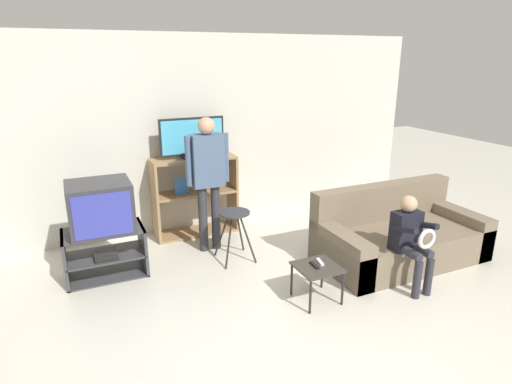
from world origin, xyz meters
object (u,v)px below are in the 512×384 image
Objects in this scene: remote_control_white at (320,262)px; person_standing_adult at (208,172)px; tv_stand at (105,253)px; television_main at (100,207)px; folding_stool at (234,220)px; remote_control_black at (314,265)px; media_shelf at (195,195)px; couch at (398,237)px; person_seated_child at (411,236)px; television_flat at (192,139)px; snack_table at (317,271)px.

person_standing_adult is (-0.64, 1.50, 0.62)m from remote_control_white.
television_main is (0.00, -0.01, 0.54)m from tv_stand.
tv_stand is 0.54m from television_main.
folding_stool is 4.20× the size of remote_control_black.
tv_stand is 5.84× the size of remote_control_white.
media_shelf is (1.24, 0.73, 0.28)m from tv_stand.
media_shelf is at bearing 139.08° from couch.
remote_control_black is 1.06m from person_seated_child.
television_main reaches higher than folding_stool.
person_standing_adult is (-0.18, 0.39, 0.51)m from folding_stool.
media_shelf is at bearing 108.66° from remote_control_black.
television_flat is 0.63m from person_standing_adult.
remote_control_black is (1.81, -1.36, 0.11)m from tv_stand.
television_flat reaches higher than snack_table.
snack_table is 0.07m from remote_control_black.
media_shelf is 0.72m from person_standing_adult.
folding_stool is at bearing -78.79° from media_shelf.
folding_stool is 4.20× the size of remote_control_white.
person_seated_child is at bearing -28.34° from tv_stand.
person_standing_adult reaches higher than television_flat.
person_standing_adult is at bearing 110.52° from snack_table.
television_flat reaches higher than remote_control_black.
tv_stand is 1.39× the size of folding_stool.
folding_stool reaches higher than remote_control_white.
folding_stool is (0.19, -0.95, -0.05)m from media_shelf.
television_main is 2.35m from remote_control_white.
couch is (1.38, 0.41, -0.05)m from snack_table.
couch reaches higher than remote_control_white.
snack_table is 1.05m from person_seated_child.
couch is 1.99× the size of person_seated_child.
couch is (1.97, -1.71, -0.27)m from media_shelf.
couch is (1.31, 0.35, -0.11)m from remote_control_white.
television_flat is 2.35m from remote_control_black.
couch is (1.97, -1.70, -1.03)m from television_flat.
snack_table is at bearing -70.75° from folding_stool.
tv_stand is 1.47m from media_shelf.
media_shelf is at bearing 91.26° from person_standing_adult.
folding_stool is 0.37× the size of person_standing_adult.
remote_control_white is (0.66, -2.05, -0.93)m from television_flat.
television_flat is 2.05× the size of snack_table.
person_standing_adult is (-0.56, 1.54, 0.62)m from remote_control_black.
television_main is 1.28m from person_standing_adult.
tv_stand is at bearing -172.02° from person_standing_adult.
remote_control_white is (1.90, -1.33, 0.11)m from tv_stand.
television_main is at bearing 151.81° from person_seated_child.
couch is 2.38m from person_standing_adult.
television_flat is at bearing 30.86° from television_main.
media_shelf is 0.56× the size of couch.
tv_stand is at bearing 157.23° from remote_control_white.
person_standing_adult reaches higher than television_main.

